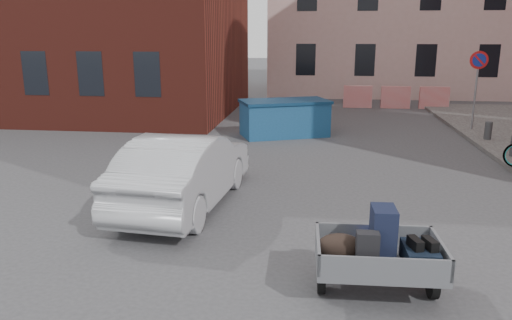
# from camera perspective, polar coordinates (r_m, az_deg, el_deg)

# --- Properties ---
(ground) EXTENTS (120.00, 120.00, 0.00)m
(ground) POSITION_cam_1_polar(r_m,az_deg,el_deg) (8.96, 2.12, -7.73)
(ground) COLOR #38383A
(ground) RESTS_ON ground
(no_parking_sign) EXTENTS (0.60, 0.09, 2.65)m
(no_parking_sign) POSITION_cam_1_polar(r_m,az_deg,el_deg) (18.58, 23.99, 8.99)
(no_parking_sign) COLOR gray
(no_parking_sign) RESTS_ON sidewalk
(barriers) EXTENTS (4.70, 0.18, 1.00)m
(barriers) POSITION_cam_1_polar(r_m,az_deg,el_deg) (23.70, 15.67, 6.91)
(barriers) COLOR red
(barriers) RESTS_ON ground
(trailer) EXTENTS (1.63, 1.83, 1.20)m
(trailer) POSITION_cam_1_polar(r_m,az_deg,el_deg) (6.75, 13.71, -10.19)
(trailer) COLOR black
(trailer) RESTS_ON ground
(dumpster) EXTENTS (3.20, 2.43, 1.20)m
(dumpster) POSITION_cam_1_polar(r_m,az_deg,el_deg) (16.69, 3.27, 4.83)
(dumpster) COLOR navy
(dumpster) RESTS_ON ground
(silver_car) EXTENTS (1.95, 4.56, 1.46)m
(silver_car) POSITION_cam_1_polar(r_m,az_deg,el_deg) (9.97, -8.12, -1.10)
(silver_car) COLOR #A6A9AE
(silver_car) RESTS_ON ground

